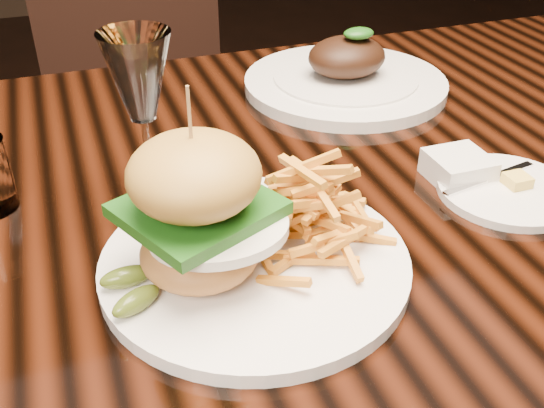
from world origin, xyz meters
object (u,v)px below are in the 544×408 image
object	(u,v)px
burger_plate	(253,223)
wine_glass	(139,83)
dining_table	(279,234)
far_dish	(346,78)
chair_far	(142,82)

from	to	relation	value
burger_plate	wine_glass	world-z (taller)	burger_plate
dining_table	burger_plate	distance (m)	0.21
burger_plate	wine_glass	size ratio (longest dim) A/B	1.51
wine_glass	far_dish	bearing A→B (deg)	33.74
burger_plate	wine_glass	distance (m)	0.19
wine_glass	far_dish	size ratio (longest dim) A/B	0.63
wine_glass	dining_table	bearing A→B (deg)	-0.84
wine_glass	far_dish	world-z (taller)	wine_glass
burger_plate	chair_far	distance (m)	1.07
dining_table	chair_far	world-z (taller)	chair_far
dining_table	burger_plate	world-z (taller)	burger_plate
far_dish	wine_glass	bearing A→B (deg)	-146.26
chair_far	dining_table	bearing A→B (deg)	-88.81
burger_plate	far_dish	distance (m)	0.47
dining_table	burger_plate	bearing A→B (deg)	-118.48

